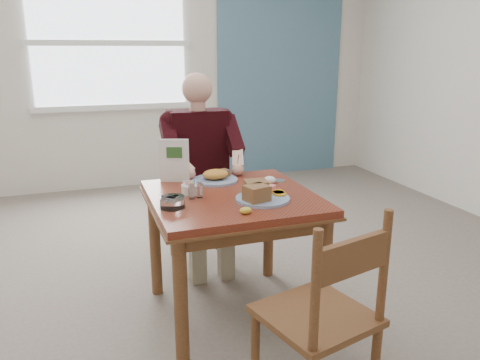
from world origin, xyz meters
name	(u,v)px	position (x,y,z in m)	size (l,w,h in m)	color
floor	(233,312)	(0.00, 0.00, 0.00)	(6.00, 6.00, 0.00)	#665B53
wall_back	(148,62)	(0.00, 3.00, 1.40)	(5.50, 5.50, 0.00)	silver
accent_panel	(281,61)	(1.60, 2.98, 1.40)	(1.60, 0.02, 2.80)	slate
lemon_wedge	(246,210)	(-0.04, -0.33, 0.77)	(0.06, 0.04, 0.03)	gold
napkin	(270,180)	(0.28, 0.12, 0.78)	(0.08, 0.06, 0.05)	white
metal_dish	(279,181)	(0.35, 0.15, 0.75)	(0.08, 0.08, 0.01)	silver
window	(110,43)	(-0.40, 2.97, 1.60)	(1.72, 0.04, 1.42)	white
table	(232,213)	(0.00, 0.00, 0.64)	(0.92, 0.92, 0.75)	brown
chair_far	(199,199)	(0.00, 0.80, 0.48)	(0.42, 0.42, 0.95)	brown
chair_near	(324,318)	(0.10, -0.90, 0.48)	(0.51, 0.51, 0.95)	brown
diner	(201,157)	(0.00, 0.71, 0.81)	(0.53, 0.56, 1.39)	gray
near_plate	(260,194)	(0.11, -0.15, 0.79)	(0.33, 0.33, 0.10)	white
far_plate	(216,177)	(-0.01, 0.29, 0.78)	(0.36, 0.36, 0.07)	white
caddy	(191,189)	(-0.22, 0.09, 0.78)	(0.13, 0.13, 0.08)	white
shakers	(196,191)	(-0.21, 0.00, 0.79)	(0.09, 0.05, 0.08)	white
creamer	(173,202)	(-0.36, -0.12, 0.78)	(0.13, 0.13, 0.06)	white
menu	(174,160)	(-0.25, 0.36, 0.88)	(0.17, 0.07, 0.27)	white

